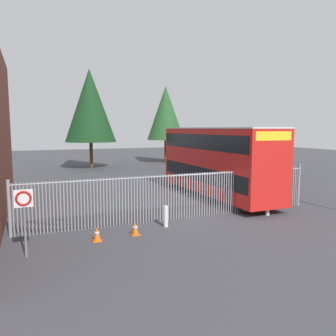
{
  "coord_description": "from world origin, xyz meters",
  "views": [
    {
      "loc": [
        -7.66,
        -14.56,
        4.36
      ],
      "look_at": [
        0.0,
        4.0,
        2.0
      ],
      "focal_mm": 36.06,
      "sensor_mm": 36.0,
      "label": 1
    }
  ],
  "objects_px": {
    "double_decker_bus_behind_fence_left": "(223,149)",
    "traffic_cone_by_gate": "(97,234)",
    "bollard_near_left": "(166,216)",
    "bollard_center_front": "(268,206)",
    "speed_limit_sign_post": "(24,206)",
    "traffic_cone_mid_forecourt": "(135,228)",
    "double_decker_bus_near_gate": "(216,159)"
  },
  "relations": [
    {
      "from": "bollard_center_front",
      "to": "bollard_near_left",
      "type": "bearing_deg",
      "value": 179.2
    },
    {
      "from": "double_decker_bus_behind_fence_left",
      "to": "traffic_cone_by_gate",
      "type": "bearing_deg",
      "value": -134.58
    },
    {
      "from": "traffic_cone_by_gate",
      "to": "bollard_center_front",
      "type": "bearing_deg",
      "value": 4.49
    },
    {
      "from": "bollard_center_front",
      "to": "speed_limit_sign_post",
      "type": "distance_m",
      "value": 11.41
    },
    {
      "from": "double_decker_bus_near_gate",
      "to": "double_decker_bus_behind_fence_left",
      "type": "xyz_separation_m",
      "value": [
        6.43,
        9.58,
        0.0
      ]
    },
    {
      "from": "double_decker_bus_behind_fence_left",
      "to": "speed_limit_sign_post",
      "type": "distance_m",
      "value": 23.88
    },
    {
      "from": "bollard_center_front",
      "to": "speed_limit_sign_post",
      "type": "xyz_separation_m",
      "value": [
        -11.24,
        -1.47,
        1.3
      ]
    },
    {
      "from": "double_decker_bus_near_gate",
      "to": "bollard_near_left",
      "type": "distance_m",
      "value": 7.65
    },
    {
      "from": "traffic_cone_by_gate",
      "to": "speed_limit_sign_post",
      "type": "bearing_deg",
      "value": -162.85
    },
    {
      "from": "double_decker_bus_behind_fence_left",
      "to": "bollard_near_left",
      "type": "bearing_deg",
      "value": -129.26
    },
    {
      "from": "bollard_near_left",
      "to": "speed_limit_sign_post",
      "type": "xyz_separation_m",
      "value": [
        -5.73,
        -1.54,
        1.3
      ]
    },
    {
      "from": "bollard_center_front",
      "to": "double_decker_bus_near_gate",
      "type": "bearing_deg",
      "value": 90.51
    },
    {
      "from": "double_decker_bus_behind_fence_left",
      "to": "bollard_near_left",
      "type": "relative_size",
      "value": 11.38
    },
    {
      "from": "bollard_center_front",
      "to": "speed_limit_sign_post",
      "type": "relative_size",
      "value": 0.4
    },
    {
      "from": "bollard_near_left",
      "to": "bollard_center_front",
      "type": "xyz_separation_m",
      "value": [
        5.51,
        -0.08,
        0.0
      ]
    },
    {
      "from": "traffic_cone_by_gate",
      "to": "speed_limit_sign_post",
      "type": "relative_size",
      "value": 0.25
    },
    {
      "from": "double_decker_bus_behind_fence_left",
      "to": "traffic_cone_mid_forecourt",
      "type": "height_order",
      "value": "double_decker_bus_behind_fence_left"
    },
    {
      "from": "traffic_cone_mid_forecourt",
      "to": "speed_limit_sign_post",
      "type": "height_order",
      "value": "speed_limit_sign_post"
    },
    {
      "from": "bollard_near_left",
      "to": "double_decker_bus_behind_fence_left",
      "type": "bearing_deg",
      "value": 50.74
    },
    {
      "from": "double_decker_bus_near_gate",
      "to": "bollard_near_left",
      "type": "height_order",
      "value": "double_decker_bus_near_gate"
    },
    {
      "from": "bollard_near_left",
      "to": "traffic_cone_mid_forecourt",
      "type": "xyz_separation_m",
      "value": [
        -1.6,
        -0.61,
        -0.19
      ]
    },
    {
      "from": "double_decker_bus_near_gate",
      "to": "traffic_cone_by_gate",
      "type": "height_order",
      "value": "double_decker_bus_near_gate"
    },
    {
      "from": "bollard_center_front",
      "to": "traffic_cone_by_gate",
      "type": "distance_m",
      "value": 8.74
    },
    {
      "from": "traffic_cone_by_gate",
      "to": "double_decker_bus_behind_fence_left",
      "type": "bearing_deg",
      "value": 45.42
    },
    {
      "from": "double_decker_bus_near_gate",
      "to": "traffic_cone_mid_forecourt",
      "type": "xyz_separation_m",
      "value": [
        -7.07,
        -5.59,
        -2.13
      ]
    },
    {
      "from": "double_decker_bus_behind_fence_left",
      "to": "traffic_cone_by_gate",
      "type": "xyz_separation_m",
      "value": [
        -15.09,
        -15.32,
        -2.13
      ]
    },
    {
      "from": "double_decker_bus_near_gate",
      "to": "double_decker_bus_behind_fence_left",
      "type": "relative_size",
      "value": 1.0
    },
    {
      "from": "bollard_near_left",
      "to": "traffic_cone_mid_forecourt",
      "type": "relative_size",
      "value": 1.61
    },
    {
      "from": "double_decker_bus_behind_fence_left",
      "to": "bollard_near_left",
      "type": "distance_m",
      "value": 18.9
    },
    {
      "from": "traffic_cone_mid_forecourt",
      "to": "double_decker_bus_behind_fence_left",
      "type": "bearing_deg",
      "value": 48.34
    },
    {
      "from": "speed_limit_sign_post",
      "to": "traffic_cone_mid_forecourt",
      "type": "bearing_deg",
      "value": 12.73
    },
    {
      "from": "double_decker_bus_near_gate",
      "to": "traffic_cone_by_gate",
      "type": "xyz_separation_m",
      "value": [
        -8.66,
        -5.74,
        -2.13
      ]
    }
  ]
}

